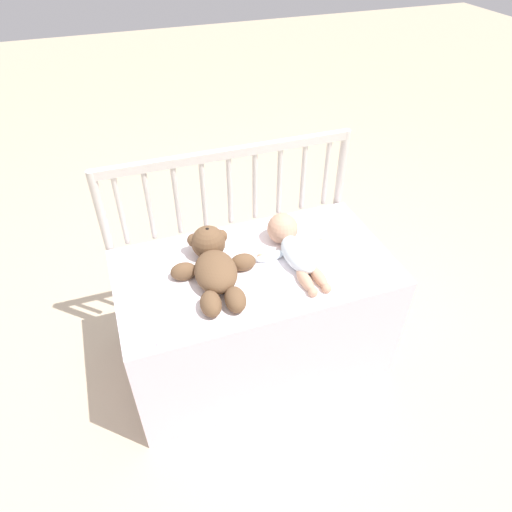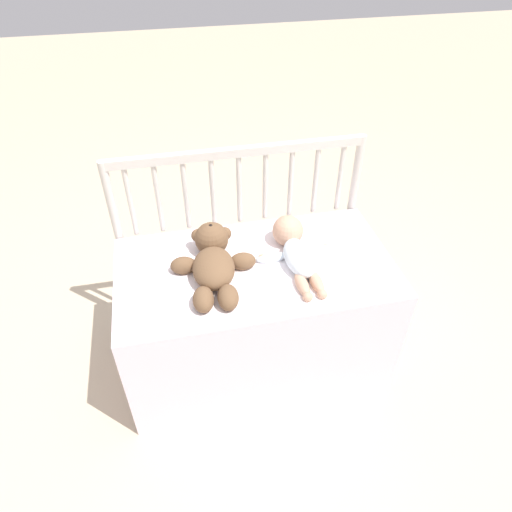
# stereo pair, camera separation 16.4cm
# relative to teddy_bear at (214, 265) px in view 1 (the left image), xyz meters

# --- Properties ---
(ground_plane) EXTENTS (12.00, 12.00, 0.00)m
(ground_plane) POSITION_rel_teddy_bear_xyz_m (0.16, -0.00, -0.59)
(ground_plane) COLOR #C6B293
(crib_mattress) EXTENTS (1.07, 0.58, 0.53)m
(crib_mattress) POSITION_rel_teddy_bear_xyz_m (0.16, -0.00, -0.32)
(crib_mattress) COLOR silver
(crib_mattress) RESTS_ON ground_plane
(crib_rail) EXTENTS (1.07, 0.04, 0.88)m
(crib_rail) POSITION_rel_teddy_bear_xyz_m (0.16, 0.31, 0.03)
(crib_rail) COLOR beige
(crib_rail) RESTS_ON ground_plane
(blanket) EXTENTS (0.85, 0.50, 0.01)m
(blanket) POSITION_rel_teddy_bear_xyz_m (0.16, -0.02, -0.05)
(blanket) COLOR white
(blanket) RESTS_ON crib_mattress
(teddy_bear) EXTENTS (0.33, 0.43, 0.14)m
(teddy_bear) POSITION_rel_teddy_bear_xyz_m (0.00, 0.00, 0.00)
(teddy_bear) COLOR brown
(teddy_bear) RESTS_ON crib_mattress
(baby) EXTENTS (0.31, 0.42, 0.12)m
(baby) POSITION_rel_teddy_bear_xyz_m (0.32, 0.01, -0.01)
(baby) COLOR white
(baby) RESTS_ON crib_mattress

